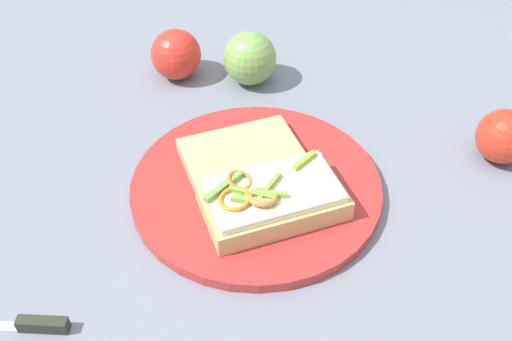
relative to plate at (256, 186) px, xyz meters
The scene contains 8 objects.
ground_plane 0.01m from the plate, ahead, with size 2.00×2.00×0.00m, color slate.
plate is the anchor object (origin of this frame).
sandwich 0.06m from the plate, 84.57° to the left, with size 0.17×0.11×0.05m.
bread_slice_side 0.05m from the plate, 93.73° to the right, with size 0.15×0.09×0.02m, color tan.
apple_0 0.29m from the plate, 87.91° to the right, with size 0.08×0.08×0.08m, color red.
apple_1 0.25m from the plate, 111.30° to the right, with size 0.08×0.08×0.08m, color #74A44E.
apple_2 0.33m from the plate, 167.50° to the left, with size 0.07×0.07×0.07m, color red.
knife 0.30m from the plate, 17.46° to the left, with size 0.11×0.06×0.02m.
Camera 1 is at (0.21, 0.48, 0.52)m, focal length 41.08 mm.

